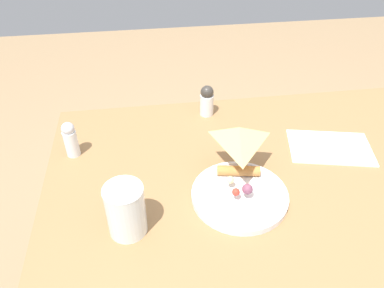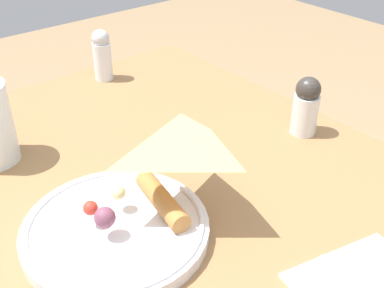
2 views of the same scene
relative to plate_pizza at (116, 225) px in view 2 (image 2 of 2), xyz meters
name	(u,v)px [view 2 (image 2 of 2)]	position (x,y,z in m)	size (l,w,h in m)	color
plate_pizza	(116,225)	(0.00, 0.00, 0.00)	(0.21, 0.21, 0.05)	white
salt_shaker	(102,55)	(0.38, -0.21, 0.03)	(0.03, 0.03, 0.10)	white
pepper_shaker	(306,106)	(0.01, -0.35, 0.03)	(0.04, 0.04, 0.09)	silver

